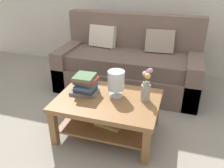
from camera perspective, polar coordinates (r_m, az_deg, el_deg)
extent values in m
plane|color=gray|center=(2.99, 1.72, -7.47)|extent=(10.00, 10.00, 0.00)
cube|color=brown|center=(3.54, 3.73, 1.50)|extent=(2.02, 0.90, 0.36)
cube|color=brown|center=(3.40, 3.75, 5.57)|extent=(1.78, 0.74, 0.20)
cube|color=brown|center=(3.68, 5.32, 11.23)|extent=(2.02, 0.20, 0.70)
cube|color=brown|center=(3.79, -9.77, 4.87)|extent=(0.20, 0.90, 0.60)
cube|color=brown|center=(3.42, 18.81, 1.32)|extent=(0.20, 0.90, 0.60)
cube|color=beige|center=(3.66, -2.27, 11.43)|extent=(0.42, 0.23, 0.34)
cube|color=gray|center=(3.48, 11.43, 10.12)|extent=(0.41, 0.22, 0.34)
cube|color=olive|center=(2.48, -1.04, -4.07)|extent=(1.06, 0.76, 0.05)
cube|color=olive|center=(2.53, -13.85, -10.17)|extent=(0.07, 0.07, 0.39)
cube|color=olive|center=(2.26, 8.24, -14.70)|extent=(0.07, 0.07, 0.39)
cube|color=olive|center=(3.01, -7.72, -3.23)|extent=(0.07, 0.07, 0.39)
cube|color=olive|center=(2.78, 10.56, -6.12)|extent=(0.07, 0.07, 0.39)
cube|color=olive|center=(2.63, -0.99, -9.19)|extent=(0.94, 0.64, 0.02)
cube|color=tan|center=(2.57, -0.55, -9.28)|extent=(0.31, 0.25, 0.04)
cube|color=slate|center=(2.58, -6.65, -1.90)|extent=(0.32, 0.20, 0.03)
cube|color=#2D333D|center=(2.55, -6.45, -1.27)|extent=(0.23, 0.18, 0.04)
cube|color=#3D6075|center=(2.54, -6.24, -0.43)|extent=(0.21, 0.22, 0.03)
cube|color=#3D6075|center=(2.54, -6.38, 0.43)|extent=(0.25, 0.19, 0.04)
cube|color=#993833|center=(2.52, -6.48, 1.09)|extent=(0.26, 0.19, 0.04)
cube|color=#51704C|center=(2.50, -6.63, 1.74)|extent=(0.21, 0.23, 0.03)
cylinder|color=silver|center=(2.52, 0.97, -2.66)|extent=(0.14, 0.14, 0.02)
cylinder|color=silver|center=(2.50, 0.97, -1.83)|extent=(0.04, 0.04, 0.07)
cylinder|color=silver|center=(2.44, 1.00, 0.94)|extent=(0.18, 0.18, 0.20)
sphere|color=#51704C|center=(2.46, 0.40, 0.16)|extent=(0.06, 0.06, 0.06)
sphere|color=#51704C|center=(2.46, 1.67, 0.09)|extent=(0.05, 0.05, 0.05)
cylinder|color=#9E998E|center=(2.42, 8.07, -2.11)|extent=(0.10, 0.10, 0.18)
cylinder|color=#9E998E|center=(2.37, 8.22, 0.08)|extent=(0.07, 0.07, 0.03)
cylinder|color=#426638|center=(2.34, 9.10, 1.61)|extent=(0.01, 0.01, 0.11)
sphere|color=#B28CB7|center=(2.31, 9.22, 3.21)|extent=(0.05, 0.05, 0.05)
cylinder|color=#426638|center=(2.36, 8.57, 1.63)|extent=(0.01, 0.01, 0.10)
sphere|color=#C66B7A|center=(2.33, 8.67, 3.03)|extent=(0.04, 0.04, 0.04)
cylinder|color=#426638|center=(2.38, 7.82, 1.48)|extent=(0.01, 0.01, 0.06)
sphere|color=gold|center=(2.36, 7.89, 2.51)|extent=(0.05, 0.05, 0.05)
cylinder|color=#426638|center=(2.34, 7.83, 1.20)|extent=(0.01, 0.01, 0.07)
sphere|color=#B28CB7|center=(2.32, 7.90, 2.33)|extent=(0.04, 0.04, 0.04)
cylinder|color=#426638|center=(2.32, 8.50, 0.80)|extent=(0.01, 0.01, 0.07)
sphere|color=gold|center=(2.30, 8.58, 1.94)|extent=(0.06, 0.06, 0.06)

